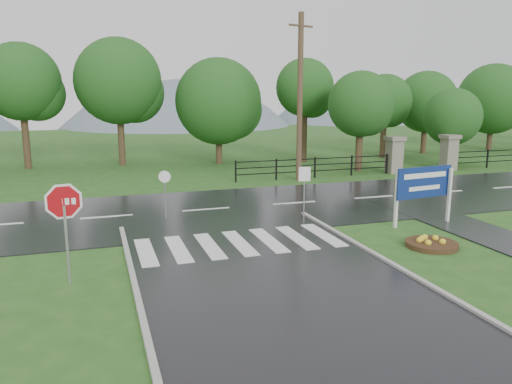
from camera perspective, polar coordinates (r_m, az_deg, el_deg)
name	(u,v)px	position (r m, az deg, el deg)	size (l,w,h in m)	color
ground	(300,306)	(11.92, 5.04, -12.87)	(120.00, 120.00, 0.00)	#26541C
main_road	(206,210)	(21.00, -5.73, -2.11)	(90.00, 8.00, 0.04)	black
walkway	(474,230)	(19.59, 23.69, -4.03)	(2.20, 11.00, 0.04)	#242426
crosswalk	(240,243)	(16.31, -1.90, -5.82)	(6.50, 2.80, 0.02)	silver
pillar_west	(394,154)	(31.44, 15.52, 4.21)	(1.00, 1.00, 2.24)	gray
pillar_east	(449,152)	(33.81, 21.19, 4.33)	(1.00, 1.00, 2.24)	gray
fence_west	(315,165)	(28.94, 6.76, 3.05)	(9.58, 0.08, 1.20)	black
hills	(152,228)	(78.09, -11.79, -4.00)	(102.00, 48.00, 48.00)	slate
treeline	(176,164)	(34.72, -9.14, 3.17)	(83.20, 5.20, 10.00)	#184A17
stop_sign	(64,211)	(13.45, -21.05, -2.01)	(1.23, 0.23, 2.81)	#939399
estate_billboard	(424,185)	(19.35, 18.67, 0.74)	(2.50, 0.36, 2.20)	silver
flower_bed	(432,243)	(17.00, 19.44, -5.55)	(1.64, 1.64, 0.33)	#332111
reg_sign_small	(304,182)	(19.40, 5.55, 1.16)	(0.44, 0.14, 2.04)	#939399
reg_sign_round	(165,189)	(19.26, -10.37, 0.37)	(0.45, 0.13, 1.96)	#939399
utility_pole_east	(300,97)	(27.68, 5.04, 10.72)	(1.56, 0.58, 9.01)	#473523
entrance_tree_left	(361,104)	(31.68, 11.88, 9.77)	(4.03, 4.03, 6.16)	#3D2B1C
entrance_tree_right	(452,117)	(35.63, 21.54, 7.98)	(3.75, 3.75, 5.14)	#3D2B1C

